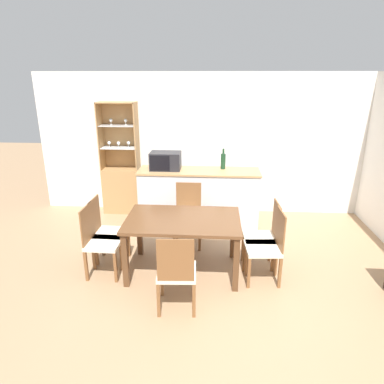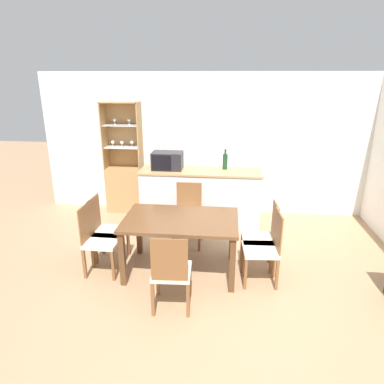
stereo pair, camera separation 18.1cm
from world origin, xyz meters
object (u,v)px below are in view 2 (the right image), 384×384
at_px(dining_chair_head_far, 188,215).
at_px(dining_chair_side_right_near, 264,248).
at_px(display_cabinet, 125,180).
at_px(dining_chair_side_right_far, 262,238).
at_px(wine_bottle, 225,161).
at_px(dining_chair_side_left_near, 99,240).
at_px(dining_chair_side_left_far, 106,230).
at_px(dining_table, 181,225).
at_px(dining_chair_head_near, 171,272).
at_px(microwave, 167,161).

xyz_separation_m(dining_chair_head_far, dining_chair_side_right_near, (1.06, -0.93, 0.00)).
height_order(display_cabinet, dining_chair_side_right_far, display_cabinet).
bearing_deg(wine_bottle, dining_chair_side_left_near, -131.68).
xyz_separation_m(dining_chair_head_far, dining_chair_side_left_far, (-1.06, -0.65, 0.00)).
bearing_deg(dining_table, dining_chair_head_near, -89.79).
bearing_deg(dining_chair_side_left_near, dining_chair_head_near, 59.22).
distance_m(display_cabinet, dining_chair_head_near, 3.14).
bearing_deg(dining_chair_side_right_near, dining_table, 78.44).
xyz_separation_m(dining_chair_side_right_far, dining_chair_side_left_far, (-2.12, -0.00, 0.00)).
xyz_separation_m(dining_chair_side_left_near, wine_bottle, (1.59, 1.79, 0.65)).
xyz_separation_m(dining_chair_side_right_near, microwave, (-1.50, 1.68, 0.66)).
relative_size(dining_chair_side_right_far, dining_chair_side_left_far, 1.00).
bearing_deg(dining_table, dining_chair_head_far, 90.03).
xyz_separation_m(dining_chair_side_left_near, microwave, (0.62, 1.69, 0.66)).
height_order(dining_chair_side_left_near, wine_bottle, wine_bottle).
bearing_deg(dining_chair_head_near, dining_chair_head_far, 86.76).
distance_m(dining_chair_head_far, dining_chair_side_right_near, 1.41).
distance_m(dining_chair_side_left_far, wine_bottle, 2.28).
height_order(display_cabinet, dining_chair_head_near, display_cabinet).
height_order(dining_chair_side_left_near, dining_chair_side_right_far, same).
xyz_separation_m(dining_chair_head_far, microwave, (-0.44, 0.75, 0.66)).
bearing_deg(wine_bottle, dining_chair_side_left_far, -136.54).
bearing_deg(dining_chair_head_near, dining_chair_side_right_near, 28.60).
distance_m(dining_chair_side_left_near, dining_chair_side_right_near, 2.12).
bearing_deg(dining_table, dining_chair_side_right_far, 7.65).
bearing_deg(display_cabinet, dining_chair_side_right_far, -38.27).
distance_m(dining_chair_side_right_near, dining_chair_side_left_far, 2.14).
bearing_deg(microwave, dining_chair_side_right_far, -43.20).
bearing_deg(dining_chair_head_far, dining_chair_side_right_far, 147.96).
distance_m(dining_chair_head_far, dining_chair_side_left_far, 1.25).
bearing_deg(microwave, display_cabinet, 151.54).
relative_size(dining_chair_side_left_near, dining_chair_side_right_far, 1.00).
bearing_deg(dining_chair_head_near, dining_chair_side_right_far, 38.22).
bearing_deg(dining_chair_side_left_near, dining_table, 98.38).
distance_m(dining_chair_side_right_near, dining_chair_head_near, 1.25).
bearing_deg(dining_chair_side_left_far, display_cabinet, -170.64).
height_order(dining_chair_head_near, microwave, microwave).
relative_size(dining_chair_side_left_far, microwave, 1.86).
xyz_separation_m(dining_chair_side_left_near, dining_chair_side_right_near, (2.12, 0.00, 0.00)).
height_order(dining_table, dining_chair_side_right_far, dining_chair_side_right_far).
xyz_separation_m(dining_table, wine_bottle, (0.53, 1.65, 0.46)).
bearing_deg(dining_chair_head_far, display_cabinet, -43.18).
distance_m(dining_chair_head_far, wine_bottle, 1.20).
bearing_deg(microwave, dining_chair_side_left_near, -110.28).
bearing_deg(dining_chair_side_left_far, dining_table, 83.22).
bearing_deg(display_cabinet, dining_chair_side_right_near, -42.13).
distance_m(dining_chair_side_left_near, microwave, 1.91).
bearing_deg(display_cabinet, wine_bottle, -11.85).
distance_m(dining_chair_side_left_near, dining_chair_side_left_far, 0.28).
relative_size(dining_table, wine_bottle, 4.23).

